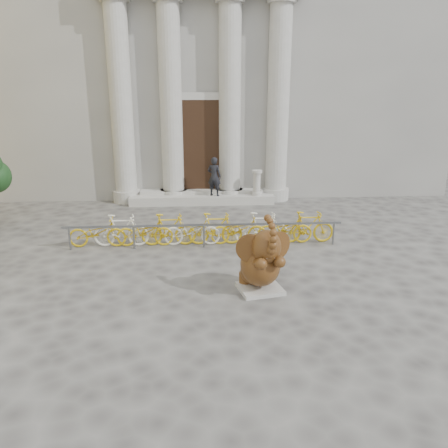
{
  "coord_description": "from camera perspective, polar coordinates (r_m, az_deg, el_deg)",
  "views": [
    {
      "loc": [
        -0.19,
        -8.65,
        4.48
      ],
      "look_at": [
        0.51,
        2.54,
        1.1
      ],
      "focal_mm": 35.0,
      "sensor_mm": 36.0,
      "label": 1
    }
  ],
  "objects": [
    {
      "name": "ground",
      "position": [
        9.75,
        -2.1,
        -10.61
      ],
      "size": [
        80.0,
        80.0,
        0.0
      ],
      "primitive_type": "plane",
      "color": "#474442",
      "rests_on": "ground"
    },
    {
      "name": "elephant_statue",
      "position": [
        10.15,
        4.87,
        -5.1
      ],
      "size": [
        1.28,
        1.52,
        1.95
      ],
      "rotation": [
        0.0,
        0.0,
        0.21
      ],
      "color": "#A8A59E",
      "rests_on": "ground"
    },
    {
      "name": "classical_building",
      "position": [
        23.64,
        -3.31,
        20.39
      ],
      "size": [
        22.0,
        10.7,
        12.0
      ],
      "color": "gray",
      "rests_on": "ground"
    },
    {
      "name": "entrance_steps",
      "position": [
        18.56,
        -2.89,
        3.35
      ],
      "size": [
        6.0,
        1.2,
        0.36
      ],
      "primitive_type": "cube",
      "color": "#A8A59E",
      "rests_on": "ground"
    },
    {
      "name": "balustrade_post",
      "position": [
        18.29,
        4.31,
        5.26
      ],
      "size": [
        0.43,
        0.43,
        1.06
      ],
      "color": "#A8A59E",
      "rests_on": "entrance_steps"
    },
    {
      "name": "pedestrian",
      "position": [
        18.11,
        -1.27,
        6.22
      ],
      "size": [
        0.69,
        0.58,
        1.61
      ],
      "primitive_type": "imported",
      "rotation": [
        0.0,
        0.0,
        2.74
      ],
      "color": "black",
      "rests_on": "entrance_steps"
    },
    {
      "name": "bike_rack",
      "position": [
        13.31,
        -2.74,
        -0.64
      ],
      "size": [
        8.33,
        0.53,
        1.0
      ],
      "color": "slate",
      "rests_on": "ground"
    }
  ]
}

